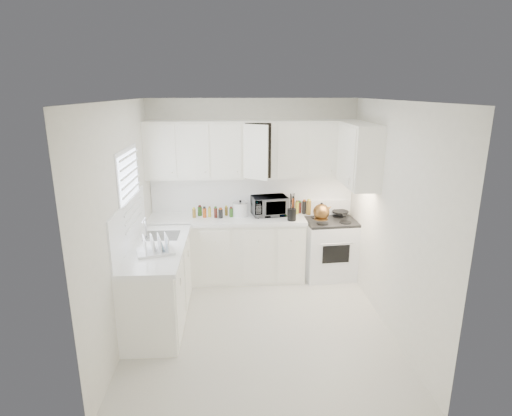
{
  "coord_description": "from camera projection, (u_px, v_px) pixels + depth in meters",
  "views": [
    {
      "loc": [
        -0.29,
        -4.41,
        2.7
      ],
      "look_at": [
        0.0,
        0.7,
        1.25
      ],
      "focal_mm": 29.15,
      "sensor_mm": 36.0,
      "label": 1
    }
  ],
  "objects": [
    {
      "name": "spice_left_5",
      "position": [
        221.0,
        212.0,
        5.96
      ],
      "size": [
        0.06,
        0.06,
        0.13
      ],
      "primitive_type": "cylinder",
      "color": "black",
      "rests_on": "countertop_back"
    },
    {
      "name": "lower_cabinets_back",
      "position": [
        227.0,
        250.0,
        6.09
      ],
      "size": [
        2.22,
        0.6,
        0.9
      ],
      "primitive_type": null,
      "color": "white",
      "rests_on": "floor"
    },
    {
      "name": "frying_pan",
      "position": [
        340.0,
        211.0,
        6.2
      ],
      "size": [
        0.24,
        0.41,
        0.04
      ],
      "primitive_type": null,
      "rotation": [
        0.0,
        0.0,
        -0.0
      ],
      "color": "black",
      "rests_on": "stove"
    },
    {
      "name": "dish_rack",
      "position": [
        155.0,
        244.0,
        4.62
      ],
      "size": [
        0.47,
        0.41,
        0.22
      ],
      "primitive_type": null,
      "rotation": [
        0.0,
        0.0,
        0.3
      ],
      "color": "white",
      "rests_on": "countertop_left"
    },
    {
      "name": "lower_cabinets_left",
      "position": [
        159.0,
        285.0,
        4.99
      ],
      "size": [
        0.6,
        1.6,
        0.9
      ],
      "primitive_type": null,
      "color": "white",
      "rests_on": "floor"
    },
    {
      "name": "window_blinds",
      "position": [
        131.0,
        193.0,
        4.82
      ],
      "size": [
        0.06,
        0.96,
        1.06
      ],
      "primitive_type": null,
      "color": "white",
      "rests_on": "wall_left"
    },
    {
      "name": "wall_back",
      "position": [
        253.0,
        188.0,
        6.17
      ],
      "size": [
        3.0,
        0.0,
        3.0
      ],
      "primitive_type": "plane",
      "rotation": [
        1.57,
        0.0,
        0.0
      ],
      "color": "white",
      "rests_on": "ground"
    },
    {
      "name": "spice_left_0",
      "position": [
        195.0,
        211.0,
        6.03
      ],
      "size": [
        0.06,
        0.06,
        0.13
      ],
      "primitive_type": "cylinder",
      "color": "olive",
      "rests_on": "countertop_back"
    },
    {
      "name": "paper_towel",
      "position": [
        257.0,
        204.0,
        6.16
      ],
      "size": [
        0.12,
        0.12,
        0.27
      ],
      "primitive_type": "cylinder",
      "color": "white",
      "rests_on": "countertop_back"
    },
    {
      "name": "spice_left_1",
      "position": [
        200.0,
        213.0,
        5.95
      ],
      "size": [
        0.06,
        0.06,
        0.13
      ],
      "primitive_type": "cylinder",
      "color": "#316220",
      "rests_on": "countertop_back"
    },
    {
      "name": "microwave",
      "position": [
        269.0,
        204.0,
        6.02
      ],
      "size": [
        0.54,
        0.36,
        0.34
      ],
      "primitive_type": "imported",
      "rotation": [
        0.0,
        0.0,
        0.17
      ],
      "color": "gray",
      "rests_on": "countertop_back"
    },
    {
      "name": "spice_left_3",
      "position": [
        210.0,
        212.0,
        5.95
      ],
      "size": [
        0.06,
        0.06,
        0.13
      ],
      "primitive_type": "cylinder",
      "color": "gold",
      "rests_on": "countertop_back"
    },
    {
      "name": "wall_front",
      "position": [
        274.0,
        285.0,
        3.1
      ],
      "size": [
        3.0,
        0.0,
        3.0
      ],
      "primitive_type": "plane",
      "rotation": [
        -1.57,
        0.0,
        0.0
      ],
      "color": "white",
      "rests_on": "ground"
    },
    {
      "name": "backsplash_back",
      "position": [
        253.0,
        193.0,
        6.18
      ],
      "size": [
        2.98,
        0.02,
        0.55
      ],
      "primitive_type": "cube",
      "color": "white",
      "rests_on": "wall_back"
    },
    {
      "name": "sauce_right_4",
      "position": [
        307.0,
        206.0,
        6.15
      ],
      "size": [
        0.06,
        0.06,
        0.19
      ],
      "primitive_type": "cylinder",
      "color": "olive",
      "rests_on": "countertop_back"
    },
    {
      "name": "spice_left_7",
      "position": [
        231.0,
        212.0,
        5.97
      ],
      "size": [
        0.06,
        0.06,
        0.13
      ],
      "primitive_type": "cylinder",
      "color": "#316220",
      "rests_on": "countertop_back"
    },
    {
      "name": "utensil_crock",
      "position": [
        292.0,
        207.0,
        5.75
      ],
      "size": [
        0.17,
        0.17,
        0.4
      ],
      "primitive_type": null,
      "rotation": [
        0.0,
        0.0,
        0.33
      ],
      "color": "black",
      "rests_on": "countertop_back"
    },
    {
      "name": "wall_right",
      "position": [
        391.0,
        218.0,
        4.72
      ],
      "size": [
        0.0,
        3.2,
        3.2
      ],
      "primitive_type": "plane",
      "rotation": [
        1.57,
        0.0,
        -1.57
      ],
      "color": "white",
      "rests_on": "ground"
    },
    {
      "name": "sauce_right_3",
      "position": [
        304.0,
        208.0,
        6.09
      ],
      "size": [
        0.06,
        0.06,
        0.19
      ],
      "primitive_type": "cylinder",
      "color": "black",
      "rests_on": "countertop_back"
    },
    {
      "name": "countertop_back",
      "position": [
        227.0,
        219.0,
        5.95
      ],
      "size": [
        2.24,
        0.64,
        0.05
      ],
      "primitive_type": "cube",
      "color": "white",
      "rests_on": "lower_cabinets_back"
    },
    {
      "name": "tea_kettle",
      "position": [
        321.0,
        211.0,
        5.84
      ],
      "size": [
        0.33,
        0.3,
        0.26
      ],
      "primitive_type": null,
      "rotation": [
        0.0,
        0.0,
        0.22
      ],
      "color": "brown",
      "rests_on": "stove"
    },
    {
      "name": "sauce_right_2",
      "position": [
        300.0,
        207.0,
        6.14
      ],
      "size": [
        0.06,
        0.06,
        0.19
      ],
      "primitive_type": "cylinder",
      "color": "#4C1D15",
      "rests_on": "countertop_back"
    },
    {
      "name": "wall_left",
      "position": [
        123.0,
        223.0,
        4.55
      ],
      "size": [
        0.0,
        3.2,
        3.2
      ],
      "primitive_type": "plane",
      "rotation": [
        1.57,
        0.0,
        1.57
      ],
      "color": "white",
      "rests_on": "ground"
    },
    {
      "name": "upper_cabinets_right",
      "position": [
        357.0,
        186.0,
        5.44
      ],
      "size": [
        0.33,
        0.9,
        0.8
      ],
      "primitive_type": null,
      "color": "white",
      "rests_on": "wall_right"
    },
    {
      "name": "sauce_right_0",
      "position": [
        292.0,
        207.0,
        6.14
      ],
      "size": [
        0.06,
        0.06,
        0.19
      ],
      "primitive_type": "cylinder",
      "color": "#BB4C19",
      "rests_on": "countertop_back"
    },
    {
      "name": "sauce_right_1",
      "position": [
        296.0,
        208.0,
        6.08
      ],
      "size": [
        0.06,
        0.06,
        0.19
      ],
      "primitive_type": "cylinder",
      "color": "gold",
      "rests_on": "countertop_back"
    },
    {
      "name": "spice_left_4",
      "position": [
        216.0,
        211.0,
        6.05
      ],
      "size": [
        0.06,
        0.06,
        0.13
      ],
      "primitive_type": "cylinder",
      "color": "#4C1D15",
      "rests_on": "countertop_back"
    },
    {
      "name": "sink",
      "position": [
        161.0,
        227.0,
        5.16
      ],
      "size": [
        0.42,
        0.38,
        0.3
      ],
      "primitive_type": null,
      "color": "gray",
      "rests_on": "countertop_left"
    },
    {
      "name": "upper_cabinets_back",
      "position": [
        253.0,
        177.0,
        5.96
      ],
      "size": [
        3.0,
        0.33,
        0.8
      ],
      "primitive_type": null,
      "color": "white",
      "rests_on": "wall_back"
    },
    {
      "name": "rice_cooker",
      "position": [
        240.0,
        208.0,
        5.99
      ],
      "size": [
        0.28,
        0.28,
        0.23
      ],
      "primitive_type": null,
      "rotation": [
        0.0,
        0.0,
        0.23
      ],
      "color": "white",
      "rests_on": "countertop_back"
    },
    {
      "name": "backsplash_left",
      "position": [
        129.0,
        224.0,
        4.76
      ],
      "size": [
        0.02,
        1.6,
        0.55
      ],
      "primitive_type": "cube",
      "color": "white",
      "rests_on": "wall_left"
    },
    {
      "name": "spice_left_6",
      "position": [
        226.0,
        210.0,
        6.05
      ],
      "size": [
        0.06,
        0.06,
        0.13
      ],
      "primitive_type": "cylinder",
      "color": "olive",
      "rests_on": "countertop_back"
    },
    {
      "name": "spice_left_2",
      "position": [
        205.0,
        211.0,
        6.04
      ],
      "size": [
        0.06,
        0.06,
        0.13
      ],
      "primitive_type": "cylinder",
      "color": "#BB4C19",
      "rests_on": "countertop_back"
    },
    {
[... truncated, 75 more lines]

